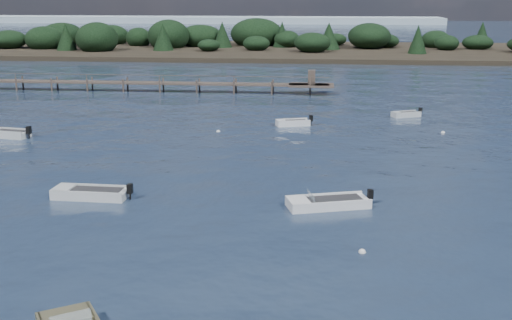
# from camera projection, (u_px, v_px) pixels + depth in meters

# --- Properties ---
(ground) EXTENTS (400.00, 400.00, 0.00)m
(ground) POSITION_uv_depth(u_px,v_px,m) (282.00, 80.00, 84.14)
(ground) COLOR #172336
(ground) RESTS_ON ground
(dinghy_mid_white_a) EXTENTS (4.69, 2.82, 1.08)m
(dinghy_mid_white_a) POSITION_uv_depth(u_px,v_px,m) (328.00, 204.00, 33.85)
(dinghy_mid_white_a) COLOR silver
(dinghy_mid_white_a) RESTS_ON ground
(tender_far_white) EXTENTS (3.22, 1.93, 1.08)m
(tender_far_white) POSITION_uv_depth(u_px,v_px,m) (293.00, 124.00, 54.79)
(tender_far_white) COLOR silver
(tender_far_white) RESTS_ON ground
(tender_far_grey_b) EXTENTS (2.93, 1.99, 1.00)m
(tender_far_grey_b) POSITION_uv_depth(u_px,v_px,m) (406.00, 115.00, 58.76)
(tender_far_grey_b) COLOR #ABB1B3
(tender_far_grey_b) RESTS_ON ground
(tender_far_grey) EXTENTS (3.90, 1.97, 1.23)m
(tender_far_grey) POSITION_uv_depth(u_px,v_px,m) (8.00, 135.00, 50.40)
(tender_far_grey) COLOR #ABB1B3
(tender_far_grey) RESTS_ON ground
(dinghy_mid_grey) EXTENTS (4.46, 1.68, 1.12)m
(dinghy_mid_grey) POSITION_uv_depth(u_px,v_px,m) (91.00, 195.00, 35.38)
(dinghy_mid_grey) COLOR #ABB1B3
(dinghy_mid_grey) RESTS_ON ground
(buoy_b) EXTENTS (0.32, 0.32, 0.32)m
(buoy_b) POSITION_uv_depth(u_px,v_px,m) (362.00, 252.00, 27.91)
(buoy_b) COLOR silver
(buoy_b) RESTS_ON ground
(buoy_e) EXTENTS (0.32, 0.32, 0.32)m
(buoy_e) POSITION_uv_depth(u_px,v_px,m) (218.00, 132.00, 52.40)
(buoy_e) COLOR silver
(buoy_e) RESTS_ON ground
(buoy_extra_a) EXTENTS (0.32, 0.32, 0.32)m
(buoy_extra_a) POSITION_uv_depth(u_px,v_px,m) (443.00, 133.00, 51.97)
(buoy_extra_a) COLOR silver
(buoy_extra_a) RESTS_ON ground
(jetty) EXTENTS (64.50, 3.20, 3.40)m
(jetty) POSITION_uv_depth(u_px,v_px,m) (89.00, 82.00, 74.48)
(jetty) COLOR #4A3E36
(jetty) RESTS_ON ground
(far_headland) EXTENTS (190.00, 40.00, 5.80)m
(far_headland) POSITION_uv_depth(u_px,v_px,m) (429.00, 44.00, 119.69)
(far_headland) COLOR black
(far_headland) RESTS_ON ground
(distant_haze) EXTENTS (280.00, 20.00, 2.40)m
(distant_haze) POSITION_uv_depth(u_px,v_px,m) (85.00, 22.00, 256.76)
(distant_haze) COLOR #92A8B5
(distant_haze) RESTS_ON ground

